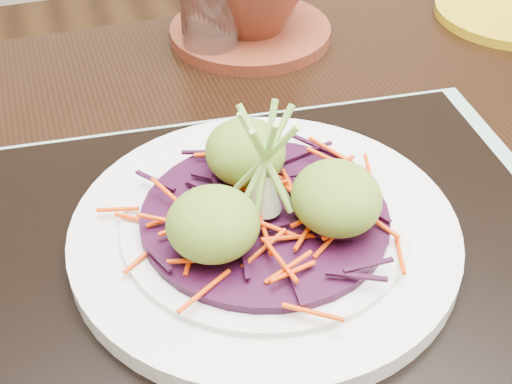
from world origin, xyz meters
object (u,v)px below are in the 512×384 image
object	(u,v)px
dining_table	(281,276)
terracotta_bowl_set	(250,9)
white_plate	(265,231)
water_glass	(210,16)
serving_tray	(264,250)

from	to	relation	value
dining_table	terracotta_bowl_set	size ratio (longest dim) A/B	4.88
dining_table	white_plate	xyz separation A→B (m)	(-0.04, -0.06, 0.12)
water_glass	terracotta_bowl_set	xyz separation A→B (m)	(0.05, 0.02, -0.01)
dining_table	terracotta_bowl_set	world-z (taller)	terracotta_bowl_set
terracotta_bowl_set	serving_tray	bearing A→B (deg)	-105.80
serving_tray	water_glass	size ratio (longest dim) A/B	4.88
serving_tray	white_plate	xyz separation A→B (m)	(-0.00, -0.00, 0.02)
terracotta_bowl_set	white_plate	bearing A→B (deg)	-105.80
dining_table	serving_tray	xyz separation A→B (m)	(-0.04, -0.06, 0.10)
dining_table	water_glass	bearing A→B (deg)	87.66
dining_table	serving_tray	size ratio (longest dim) A/B	2.56
serving_tray	water_glass	bearing A→B (deg)	86.22
dining_table	terracotta_bowl_set	bearing A→B (deg)	77.43
white_plate	terracotta_bowl_set	distance (m)	0.36
dining_table	white_plate	distance (m)	0.14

